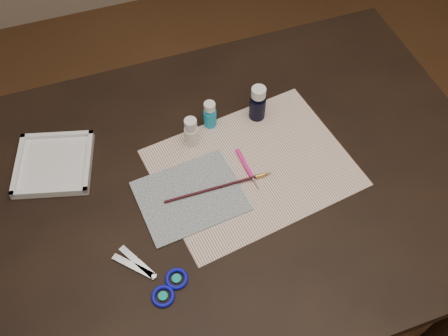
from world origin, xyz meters
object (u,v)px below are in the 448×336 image
object	(u,v)px
canvas	(190,196)
paint_bottle_navy	(258,103)
paint_bottle_cyan	(210,114)
palette_tray	(54,164)
paint_bottle_white	(191,132)
scissors	(146,275)
paper	(253,167)

from	to	relation	value
canvas	paint_bottle_navy	xyz separation A→B (m)	(0.23, 0.18, 0.05)
paint_bottle_cyan	palette_tray	xyz separation A→B (m)	(-0.39, -0.00, -0.03)
paint_bottle_white	scissors	xyz separation A→B (m)	(-0.19, -0.31, -0.04)
canvas	paint_bottle_white	size ratio (longest dim) A/B	2.76
canvas	paint_bottle_white	bearing A→B (deg)	71.31
paper	paint_bottle_cyan	xyz separation A→B (m)	(-0.05, 0.16, 0.04)
paint_bottle_cyan	palette_tray	world-z (taller)	paint_bottle_cyan
paper	paint_bottle_cyan	bearing A→B (deg)	108.53
paint_bottle_navy	scissors	size ratio (longest dim) A/B	0.54
paint_bottle_navy	palette_tray	xyz separation A→B (m)	(-0.52, 0.01, -0.04)
paper	paint_bottle_white	bearing A→B (deg)	133.62
paint_bottle_white	scissors	distance (m)	0.36
canvas	paint_bottle_navy	size ratio (longest dim) A/B	2.31
paper	paint_bottle_navy	bearing A→B (deg)	65.15
scissors	paint_bottle_cyan	bearing A→B (deg)	-80.12
canvas	paint_bottle_cyan	distance (m)	0.22
paint_bottle_cyan	palette_tray	bearing A→B (deg)	-179.99
paint_bottle_white	paint_bottle_navy	size ratio (longest dim) A/B	0.84
scissors	paint_bottle_navy	bearing A→B (deg)	-92.30
canvas	palette_tray	bearing A→B (deg)	146.09
paint_bottle_navy	palette_tray	world-z (taller)	paint_bottle_navy
paper	paint_bottle_navy	size ratio (longest dim) A/B	4.52
paint_bottle_white	palette_tray	world-z (taller)	paint_bottle_white
paint_bottle_navy	palette_tray	bearing A→B (deg)	178.57
paint_bottle_cyan	scissors	bearing A→B (deg)	-126.49
palette_tray	paint_bottle_navy	bearing A→B (deg)	-1.43
canvas	scissors	size ratio (longest dim) A/B	1.25
paint_bottle_white	paint_bottle_navy	bearing A→B (deg)	8.52
paper	canvas	size ratio (longest dim) A/B	1.95
palette_tray	canvas	bearing A→B (deg)	-33.91
paint_bottle_cyan	paint_bottle_navy	size ratio (longest dim) A/B	0.78
paper	paint_bottle_cyan	distance (m)	0.17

